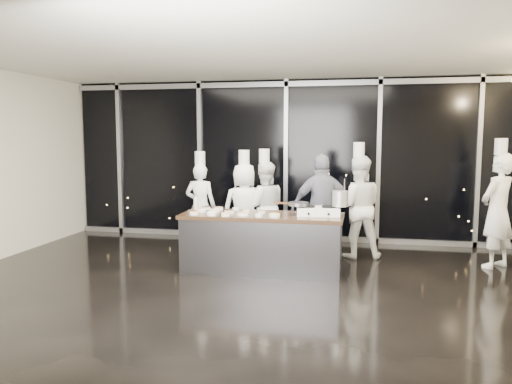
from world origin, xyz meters
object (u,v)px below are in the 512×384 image
frying_pan (298,204)px  chef_far_left (201,205)px  guest (322,208)px  demo_counter (262,243)px  chef_right (358,206)px  chef_center (264,206)px  stock_pot (340,199)px  stove (318,211)px  chef_left (244,207)px  chef_side (497,210)px

frying_pan → chef_far_left: 2.37m
frying_pan → guest: bearing=65.2°
chef_far_left → guest: 2.31m
demo_counter → chef_right: size_ratio=1.24×
chef_center → guest: chef_center is taller
stock_pot → guest: (-0.32, 0.82, -0.26)m
chef_far_left → chef_center: bearing=-178.4°
stove → frying_pan: (-0.31, -0.02, 0.10)m
chef_far_left → chef_left: size_ratio=0.98×
chef_right → chef_center: bearing=-12.2°
chef_center → chef_far_left: bearing=-14.2°
guest → chef_center: bearing=-40.1°
stove → chef_far_left: (-2.28, 1.28, -0.15)m
stove → chef_side: bearing=13.6°
chef_side → guest: bearing=-42.3°
frying_pan → chef_left: size_ratio=0.30×
chef_center → chef_right: bearing=160.4°
chef_far_left → chef_side: chef_side is taller
frying_pan → chef_far_left: size_ratio=0.30×
chef_side → chef_center: bearing=-49.8°
frying_pan → chef_left: chef_left is taller
demo_counter → stove: stove is taller
chef_far_left → guest: chef_far_left is taller
chef_side → demo_counter: bearing=-28.7°
chef_side → chef_right: bearing=-50.6°
demo_counter → chef_right: 1.94m
frying_pan → stock_pot: stock_pot is taller
demo_counter → frying_pan: size_ratio=4.53×
chef_center → chef_left: bearing=13.7°
demo_counter → chef_far_left: bearing=136.6°
frying_pan → chef_far_left: bearing=141.0°
stock_pot → chef_far_left: (-2.60, 1.26, -0.34)m
chef_side → chef_left: bearing=-46.8°
chef_side → chef_far_left: bearing=-48.2°
frying_pan → stock_pot: (0.63, 0.05, 0.09)m
guest → chef_right: chef_right is taller
chef_center → demo_counter: bearing=84.1°
demo_counter → stock_pot: (1.17, 0.09, 0.70)m
guest → chef_left: bearing=-28.2°
demo_counter → stock_pot: stock_pot is taller
stock_pot → chef_side: bearing=20.8°
chef_center → chef_side: 3.84m
frying_pan → stock_pot: 0.64m
demo_counter → chef_center: chef_center is taller
demo_counter → frying_pan: 0.82m
stock_pot → chef_far_left: chef_far_left is taller
chef_left → stove: bearing=116.5°
chef_far_left → frying_pan: bearing=146.9°
guest → chef_far_left: bearing=-27.9°
chef_far_left → guest: bearing=169.6°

